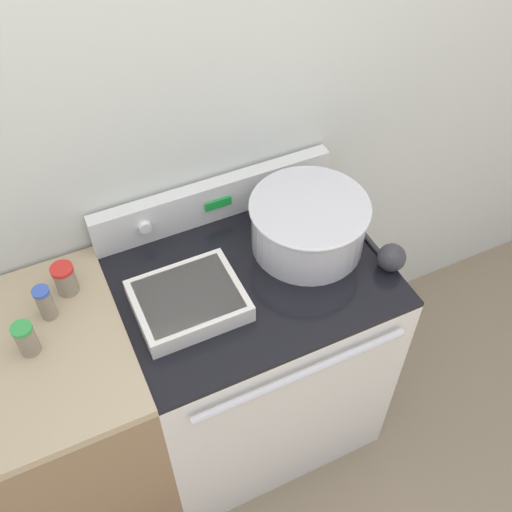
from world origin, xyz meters
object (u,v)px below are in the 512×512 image
at_px(spice_jar_red_cap, 65,279).
at_px(spice_jar_blue_cap, 45,303).
at_px(casserole_dish, 189,300).
at_px(spice_jar_green_cap, 26,339).
at_px(mixing_bowl, 309,223).
at_px(ladle, 389,256).

xyz_separation_m(spice_jar_red_cap, spice_jar_blue_cap, (-0.07, -0.07, 0.01)).
xyz_separation_m(casserole_dish, spice_jar_blue_cap, (-0.37, 0.13, 0.03)).
distance_m(spice_jar_red_cap, spice_jar_green_cap, 0.22).
height_order(casserole_dish, spice_jar_red_cap, spice_jar_red_cap).
relative_size(spice_jar_red_cap, spice_jar_blue_cap, 0.88).
bearing_deg(spice_jar_red_cap, casserole_dish, -33.97).
xyz_separation_m(mixing_bowl, spice_jar_red_cap, (-0.73, 0.13, -0.03)).
relative_size(mixing_bowl, ladle, 1.14).
bearing_deg(spice_jar_blue_cap, spice_jar_green_cap, -126.82).
xyz_separation_m(casserole_dish, spice_jar_green_cap, (-0.44, 0.04, 0.03)).
height_order(spice_jar_red_cap, spice_jar_green_cap, spice_jar_green_cap).
bearing_deg(spice_jar_green_cap, ladle, -7.91).
relative_size(ladle, spice_jar_blue_cap, 2.89).
xyz_separation_m(mixing_bowl, spice_jar_green_cap, (-0.87, -0.04, -0.03)).
xyz_separation_m(ladle, spice_jar_red_cap, (-0.91, 0.31, 0.02)).
xyz_separation_m(casserole_dish, ladle, (0.61, -0.11, 0.01)).
xyz_separation_m(ladle, spice_jar_blue_cap, (-0.98, 0.24, 0.03)).
relative_size(mixing_bowl, casserole_dish, 1.21).
bearing_deg(mixing_bowl, casserole_dish, -169.92).
bearing_deg(mixing_bowl, spice_jar_blue_cap, 175.82).
height_order(mixing_bowl, ladle, mixing_bowl).
distance_m(ladle, spice_jar_blue_cap, 1.01).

